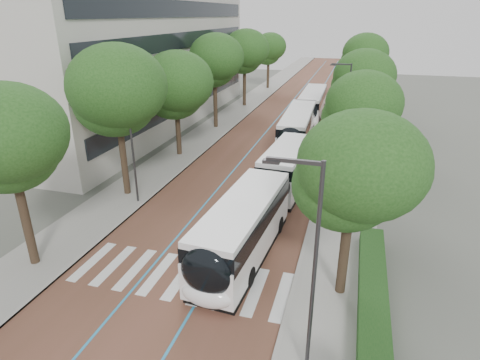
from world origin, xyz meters
name	(u,v)px	position (x,y,z in m)	size (l,w,h in m)	color
ground	(169,289)	(0.00, 0.00, 0.00)	(160.00, 160.00, 0.00)	#51544C
road	(298,109)	(0.00, 40.00, 0.01)	(11.00, 140.00, 0.02)	brown
sidewalk_left	(244,106)	(-7.50, 40.00, 0.06)	(4.00, 140.00, 0.12)	gray
sidewalk_right	(355,112)	(7.50, 40.00, 0.06)	(4.00, 140.00, 0.12)	gray
kerb_left	(258,106)	(-5.60, 40.00, 0.06)	(0.20, 140.00, 0.14)	gray
kerb_right	(340,111)	(5.60, 40.00, 0.06)	(0.20, 140.00, 0.14)	gray
zebra_crossing	(181,277)	(0.20, 1.00, 0.03)	(10.55, 3.60, 0.01)	silver
lane_line_left	(286,108)	(-1.60, 40.00, 0.02)	(0.12, 126.00, 0.01)	#2584BA
lane_line_right	(310,110)	(1.60, 40.00, 0.02)	(0.12, 126.00, 0.01)	#2584BA
office_building	(116,60)	(-19.47, 28.00, 7.00)	(18.11, 40.00, 14.00)	#ABA89E
hedge	(373,319)	(9.10, 0.00, 0.52)	(1.20, 14.00, 0.80)	#153A14
streetlight_near	(310,259)	(6.62, -3.00, 4.82)	(1.82, 0.20, 8.00)	#323234
streetlight_far	(345,103)	(6.62, 22.00, 4.82)	(1.82, 0.20, 8.00)	#323234
lamp_post_left	(132,145)	(-6.10, 8.00, 4.12)	(0.14, 0.14, 8.00)	#323234
trees_left	(202,71)	(-7.50, 24.33, 6.68)	(6.34, 60.29, 9.77)	black
trees_right	(360,84)	(7.70, 25.03, 6.03)	(6.01, 47.61, 9.14)	black
lead_bus	(265,199)	(2.83, 7.52, 1.63)	(3.74, 18.52, 3.20)	black
bus_queued_0	(297,128)	(2.26, 24.17, 1.62)	(2.96, 12.48, 3.20)	white
bus_queued_1	(312,105)	(2.32, 35.67, 1.62)	(2.73, 12.44, 3.20)	white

